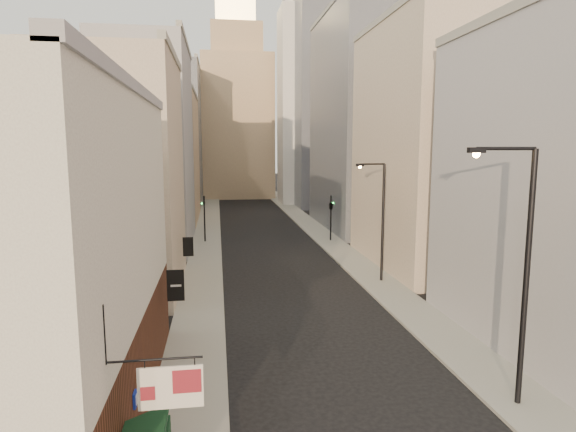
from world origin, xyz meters
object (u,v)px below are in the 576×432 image
object	(u,v)px
clock_tower	(237,110)
traffic_light_left	(204,209)
streetlamp_mid	(380,215)
traffic_light_right	(331,206)
white_tower	(302,99)
streetlamp_near	(521,263)

from	to	relation	value
clock_tower	traffic_light_left	size ratio (longest dim) A/B	8.98
clock_tower	streetlamp_mid	xyz separation A→B (m)	(7.57, -66.79, -12.54)
traffic_light_left	traffic_light_right	world-z (taller)	same
white_tower	traffic_light_right	xyz separation A→B (m)	(-3.31, -36.80, -14.70)
clock_tower	white_tower	size ratio (longest dim) A/B	1.08
streetlamp_mid	traffic_light_left	size ratio (longest dim) A/B	1.78
traffic_light_left	streetlamp_near	bearing A→B (deg)	99.59
streetlamp_near	traffic_light_right	xyz separation A→B (m)	(0.75, 33.55, -1.84)
clock_tower	white_tower	bearing A→B (deg)	-51.84
white_tower	traffic_light_left	world-z (taller)	white_tower
traffic_light_left	traffic_light_right	distance (m)	13.45
white_tower	streetlamp_mid	size ratio (longest dim) A/B	4.66
streetlamp_mid	traffic_light_left	bearing A→B (deg)	117.40
clock_tower	traffic_light_right	size ratio (longest dim) A/B	8.98
clock_tower	traffic_light_left	bearing A→B (deg)	-96.56
traffic_light_left	streetlamp_mid	bearing A→B (deg)	117.04
streetlamp_near	traffic_light_left	xyz separation A→B (m)	(-12.62, 34.95, -2.17)
streetlamp_near	traffic_light_right	size ratio (longest dim) A/B	2.01
clock_tower	streetlamp_near	bearing A→B (deg)	-85.30
white_tower	traffic_light_right	size ratio (longest dim) A/B	8.30
streetlamp_mid	streetlamp_near	bearing A→B (deg)	-101.95
streetlamp_mid	white_tower	bearing A→B (deg)	76.38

